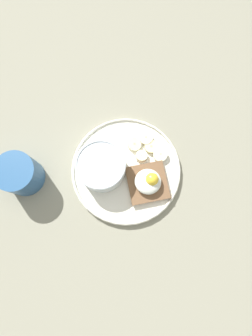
# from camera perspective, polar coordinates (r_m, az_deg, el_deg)

# --- Properties ---
(ground_plane) EXTENTS (1.20, 1.20, 0.02)m
(ground_plane) POSITION_cam_1_polar(r_m,az_deg,el_deg) (0.64, -0.00, -0.77)
(ground_plane) COLOR gray
(ground_plane) RESTS_ON ground
(plate) EXTENTS (0.26, 0.26, 0.02)m
(plate) POSITION_cam_1_polar(r_m,az_deg,el_deg) (0.63, -0.00, -0.44)
(plate) COLOR silver
(plate) RESTS_ON ground_plane
(oatmeal_bowl) EXTENTS (0.11, 0.11, 0.06)m
(oatmeal_bowl) POSITION_cam_1_polar(r_m,az_deg,el_deg) (0.60, -5.37, 0.23)
(oatmeal_bowl) COLOR white
(oatmeal_bowl) RESTS_ON plate
(toast_slice) EXTENTS (0.12, 0.12, 0.01)m
(toast_slice) POSITION_cam_1_polar(r_m,az_deg,el_deg) (0.61, 4.67, -3.25)
(toast_slice) COLOR brown
(toast_slice) RESTS_ON plate
(poached_egg) EXTENTS (0.06, 0.06, 0.04)m
(poached_egg) POSITION_cam_1_polar(r_m,az_deg,el_deg) (0.59, 5.00, -2.85)
(poached_egg) COLOR white
(poached_egg) RESTS_ON toast_slice
(banana_slice_front) EXTENTS (0.04, 0.04, 0.01)m
(banana_slice_front) POSITION_cam_1_polar(r_m,az_deg,el_deg) (0.64, 5.47, 4.62)
(banana_slice_front) COLOR beige
(banana_slice_front) RESTS_ON plate
(banana_slice_left) EXTENTS (0.03, 0.04, 0.02)m
(banana_slice_left) POSITION_cam_1_polar(r_m,az_deg,el_deg) (0.63, 3.38, 2.58)
(banana_slice_left) COLOR #F8EAC2
(banana_slice_left) RESTS_ON plate
(banana_slice_back) EXTENTS (0.04, 0.05, 0.01)m
(banana_slice_back) POSITION_cam_1_polar(r_m,az_deg,el_deg) (0.64, 4.34, 6.51)
(banana_slice_back) COLOR beige
(banana_slice_back) RESTS_ON plate
(banana_slice_right) EXTENTS (0.04, 0.04, 0.02)m
(banana_slice_right) POSITION_cam_1_polar(r_m,az_deg,el_deg) (0.63, 1.84, 5.14)
(banana_slice_right) COLOR beige
(banana_slice_right) RESTS_ON plate
(banana_slice_inner) EXTENTS (0.05, 0.05, 0.02)m
(banana_slice_inner) POSITION_cam_1_polar(r_m,az_deg,el_deg) (0.63, 7.48, 2.89)
(banana_slice_inner) COLOR beige
(banana_slice_inner) RESTS_ON plate
(coffee_mug) EXTENTS (0.09, 0.09, 0.08)m
(coffee_mug) POSITION_cam_1_polar(r_m,az_deg,el_deg) (0.64, -22.10, -1.26)
(coffee_mug) COLOR #2D5B8D
(coffee_mug) RESTS_ON ground_plane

